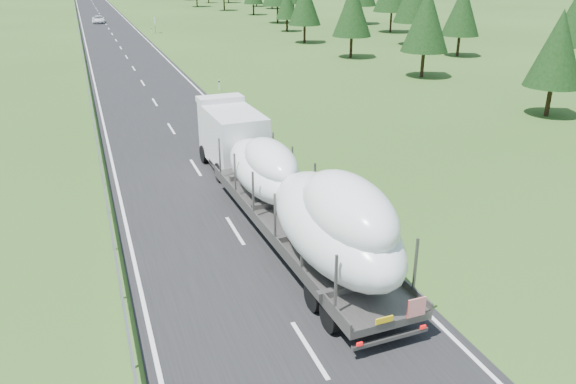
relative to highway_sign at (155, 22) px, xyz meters
name	(u,v)px	position (x,y,z in m)	size (l,w,h in m)	color
ground	(235,231)	(-7.20, -80.00, -1.81)	(400.00, 400.00, 0.00)	#2D501A
road_surface	(106,24)	(-7.20, 20.00, -1.80)	(10.00, 400.00, 0.02)	black
guardrail	(77,21)	(-12.50, 19.94, -1.21)	(0.10, 400.00, 0.76)	slate
marker_posts	(118,3)	(-0.70, 75.00, -1.27)	(0.13, 350.08, 1.00)	silver
highway_sign	(155,22)	(0.00, 0.00, 0.00)	(0.08, 0.90, 2.60)	slate
boat_truck	(286,184)	(-5.14, -81.18, 0.64)	(3.72, 21.10, 4.75)	silver
distant_van	(98,19)	(-8.43, 21.43, -1.09)	(2.38, 5.16, 1.43)	white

